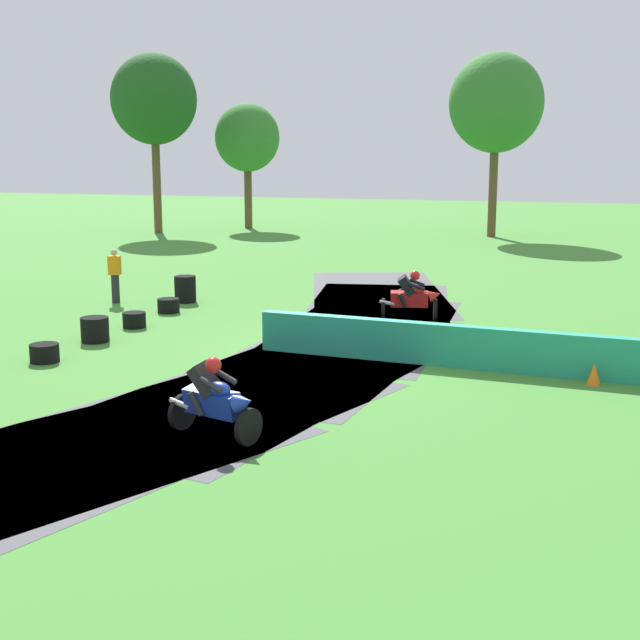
# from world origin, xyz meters

# --- Properties ---
(ground_plane) EXTENTS (120.00, 120.00, 0.00)m
(ground_plane) POSITION_xyz_m (0.00, 0.00, 0.00)
(ground_plane) COLOR #428433
(track_asphalt) EXTENTS (8.84, 27.24, 0.01)m
(track_asphalt) POSITION_xyz_m (-0.82, 0.07, 0.00)
(track_asphalt) COLOR #47474C
(track_asphalt) RESTS_ON ground
(safety_barrier) EXTENTS (14.87, 1.50, 0.90)m
(safety_barrier) POSITION_xyz_m (5.76, -0.47, 0.45)
(safety_barrier) COLOR #239375
(safety_barrier) RESTS_ON ground
(motorcycle_lead_blue) EXTENTS (1.70, 1.09, 1.43)m
(motorcycle_lead_blue) POSITION_xyz_m (-0.15, -6.07, 0.66)
(motorcycle_lead_blue) COLOR black
(motorcycle_lead_blue) RESTS_ON ground
(motorcycle_chase_red) EXTENTS (1.70, 0.98, 1.43)m
(motorcycle_chase_red) POSITION_xyz_m (0.92, 4.46, 0.66)
(motorcycle_chase_red) COLOR black
(motorcycle_chase_red) RESTS_ON ground
(tire_stack_mid_a) EXTENTS (0.63, 0.63, 0.40)m
(tire_stack_mid_a) POSITION_xyz_m (-5.81, -2.47, 0.20)
(tire_stack_mid_a) COLOR black
(tire_stack_mid_a) RESTS_ON ground
(tire_stack_mid_b) EXTENTS (0.67, 0.67, 0.60)m
(tire_stack_mid_b) POSITION_xyz_m (-5.85, -0.37, 0.30)
(tire_stack_mid_b) COLOR black
(tire_stack_mid_b) RESTS_ON ground
(tire_stack_far) EXTENTS (0.60, 0.60, 0.40)m
(tire_stack_far) POSITION_xyz_m (-5.79, 1.43, 0.20)
(tire_stack_far) COLOR black
(tire_stack_far) RESTS_ON ground
(tire_stack_extra_a) EXTENTS (0.62, 0.62, 0.40)m
(tire_stack_extra_a) POSITION_xyz_m (-5.91, 3.59, 0.20)
(tire_stack_extra_a) COLOR black
(tire_stack_extra_a) RESTS_ON ground
(tire_stack_extra_b) EXTENTS (0.65, 0.65, 0.80)m
(tire_stack_extra_b) POSITION_xyz_m (-6.20, 5.28, 0.40)
(tire_stack_extra_b) COLOR black
(tire_stack_extra_b) RESTS_ON ground
(track_marshal) EXTENTS (0.34, 0.24, 1.63)m
(track_marshal) POSITION_xyz_m (-8.15, 4.55, 0.82)
(track_marshal) COLOR #232328
(track_marshal) RESTS_ON ground
(traffic_cone) EXTENTS (0.28, 0.28, 0.44)m
(traffic_cone) POSITION_xyz_m (5.62, -0.87, 0.22)
(traffic_cone) COLOR orange
(traffic_cone) RESTS_ON ground
(tree_far_left) EXTENTS (4.59, 4.59, 9.58)m
(tree_far_left) POSITION_xyz_m (-17.34, 24.85, 7.12)
(tree_far_left) COLOR brown
(tree_far_left) RESTS_ON ground
(tree_far_right) EXTENTS (4.83, 4.83, 9.40)m
(tree_far_right) POSITION_xyz_m (0.40, 28.17, 6.84)
(tree_far_right) COLOR brown
(tree_far_right) RESTS_ON ground
(tree_mid_rise) EXTENTS (3.69, 3.69, 7.13)m
(tree_mid_rise) POSITION_xyz_m (-13.69, 29.06, 5.14)
(tree_mid_rise) COLOR brown
(tree_mid_rise) RESTS_ON ground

